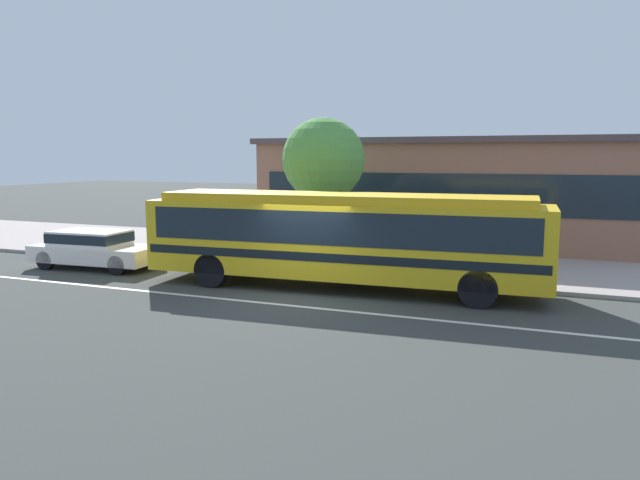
{
  "coord_description": "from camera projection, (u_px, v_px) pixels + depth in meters",
  "views": [
    {
      "loc": [
        6.29,
        -14.52,
        3.82
      ],
      "look_at": [
        -0.3,
        2.17,
        1.3
      ],
      "focal_mm": 33.73,
      "sensor_mm": 36.0,
      "label": 1
    }
  ],
  "objects": [
    {
      "name": "ground_plane",
      "position": [
        301.0,
        299.0,
        16.19
      ],
      "size": [
        120.0,
        120.0,
        0.0
      ],
      "primitive_type": "plane",
      "color": "#383C38"
    },
    {
      "name": "transit_bus",
      "position": [
        343.0,
        234.0,
        17.21
      ],
      "size": [
        11.58,
        2.96,
        2.75
      ],
      "color": "gold",
      "rests_on": "ground_plane"
    },
    {
      "name": "lane_stripe_center",
      "position": [
        289.0,
        305.0,
        15.45
      ],
      "size": [
        56.0,
        0.16,
        0.01
      ],
      "primitive_type": "cube",
      "color": "silver",
      "rests_on": "ground_plane"
    },
    {
      "name": "sidewalk_slab",
      "position": [
        374.0,
        257.0,
        22.58
      ],
      "size": [
        60.0,
        8.0,
        0.12
      ],
      "primitive_type": "cube",
      "color": "#9D928D",
      "rests_on": "ground_plane"
    },
    {
      "name": "pedestrian_waiting_near_sign",
      "position": [
        341.0,
        240.0,
        19.15
      ],
      "size": [
        0.47,
        0.47,
        1.75
      ],
      "color": "#3C2F44",
      "rests_on": "sidewalk_slab"
    },
    {
      "name": "bus_stop_sign",
      "position": [
        486.0,
        232.0,
        17.44
      ],
      "size": [
        0.12,
        0.44,
        2.31
      ],
      "color": "gray",
      "rests_on": "sidewalk_slab"
    },
    {
      "name": "sedan_behind_bus",
      "position": [
        94.0,
        247.0,
        20.51
      ],
      "size": [
        4.45,
        1.99,
        1.29
      ],
      "color": "white",
      "rests_on": "ground_plane"
    },
    {
      "name": "station_building",
      "position": [
        455.0,
        190.0,
        27.2
      ],
      "size": [
        16.01,
        9.04,
        4.55
      ],
      "color": "#8F604D",
      "rests_on": "ground_plane"
    },
    {
      "name": "street_tree_near_stop",
      "position": [
        323.0,
        160.0,
        21.26
      ],
      "size": [
        2.94,
        2.94,
        5.04
      ],
      "color": "brown",
      "rests_on": "sidewalk_slab"
    }
  ]
}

